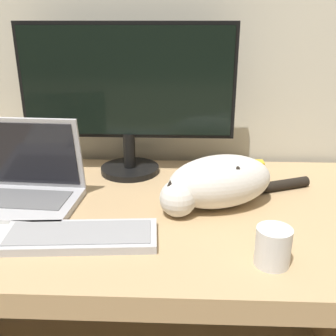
{
  "coord_description": "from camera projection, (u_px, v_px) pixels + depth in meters",
  "views": [
    {
      "loc": [
        0.16,
        -0.61,
        1.2
      ],
      "look_at": [
        0.12,
        0.35,
        0.83
      ],
      "focal_mm": 42.0,
      "sensor_mm": 36.0,
      "label": 1
    }
  ],
  "objects": [
    {
      "name": "desk",
      "position": [
        129.0,
        249.0,
        1.16
      ],
      "size": [
        1.51,
        0.78,
        0.7
      ],
      "color": "tan",
      "rests_on": "ground_plane"
    },
    {
      "name": "laptop",
      "position": [
        25.0,
        188.0,
        1.12
      ],
      "size": [
        0.31,
        0.24,
        0.24
      ],
      "rotation": [
        0.0,
        0.0,
        -0.06
      ],
      "color": "#B7B7BC",
      "rests_on": "desk"
    },
    {
      "name": "monitor",
      "position": [
        127.0,
        92.0,
        1.27
      ],
      "size": [
        0.7,
        0.2,
        0.49
      ],
      "color": "black",
      "rests_on": "desk"
    },
    {
      "name": "coffee_mug",
      "position": [
        273.0,
        247.0,
        0.84
      ],
      "size": [
        0.08,
        0.08,
        0.09
      ],
      "color": "white",
      "rests_on": "desk"
    },
    {
      "name": "cat",
      "position": [
        218.0,
        181.0,
        1.09
      ],
      "size": [
        0.47,
        0.3,
        0.15
      ],
      "rotation": [
        0.0,
        0.0,
        0.38
      ],
      "color": "silver",
      "rests_on": "desk"
    },
    {
      "name": "external_keyboard",
      "position": [
        80.0,
        236.0,
        0.94
      ],
      "size": [
        0.38,
        0.16,
        0.02
      ],
      "rotation": [
        0.0,
        0.0,
        0.08
      ],
      "color": "#BCBCC1",
      "rests_on": "desk"
    },
    {
      "name": "small_toy",
      "position": [
        257.0,
        167.0,
        1.35
      ],
      "size": [
        0.04,
        0.04,
        0.04
      ],
      "color": "gold",
      "rests_on": "desk"
    }
  ]
}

